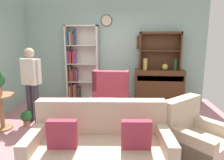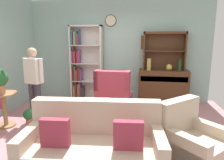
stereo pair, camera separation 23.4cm
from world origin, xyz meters
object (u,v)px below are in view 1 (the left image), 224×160
(person_reading, at_px, (31,80))
(plant_stand, at_px, (1,108))
(sideboard_hutch, at_px, (160,45))
(couch_floral, at_px, (100,148))
(bookshelf, at_px, (79,65))
(vase_round, at_px, (165,67))
(coffee_table, at_px, (109,122))
(bottle_wine, at_px, (175,65))
(sideboard, at_px, (159,84))
(armchair_floral, at_px, (195,141))
(book_stack, at_px, (118,118))
(potted_plant_small, at_px, (27,117))
(vase_tall, at_px, (145,64))
(wingback_chair, at_px, (112,98))

(person_reading, bearing_deg, plant_stand, -139.72)
(sideboard_hutch, height_order, couch_floral, sideboard_hutch)
(couch_floral, height_order, person_reading, person_reading)
(bookshelf, height_order, vase_round, bookshelf)
(plant_stand, distance_m, coffee_table, 2.15)
(sideboard_hutch, height_order, bottle_wine, sideboard_hutch)
(sideboard, height_order, vase_round, vase_round)
(bottle_wine, xyz_separation_m, coffee_table, (-1.52, -2.21, -0.72))
(armchair_floral, bearing_deg, bottle_wine, 84.82)
(vase_round, bearing_deg, book_stack, -115.77)
(bottle_wine, height_order, armchair_floral, bottle_wine)
(potted_plant_small, bearing_deg, plant_stand, -154.77)
(book_stack, bearing_deg, sideboard, 67.49)
(sideboard_hutch, distance_m, vase_round, 0.60)
(bookshelf, distance_m, couch_floral, 3.41)
(sideboard, bearing_deg, armchair_floral, -86.87)
(coffee_table, bearing_deg, couch_floral, -92.64)
(bottle_wine, bearing_deg, vase_tall, 179.34)
(bookshelf, xyz_separation_m, book_stack, (1.24, -2.46, -0.54))
(coffee_table, relative_size, book_stack, 3.78)
(sideboard_hutch, relative_size, person_reading, 0.71)
(person_reading, height_order, book_stack, person_reading)
(sideboard, relative_size, wingback_chair, 1.24)
(book_stack, bearing_deg, armchair_floral, -17.90)
(vase_tall, height_order, couch_floral, vase_tall)
(armchair_floral, relative_size, coffee_table, 1.35)
(vase_round, height_order, person_reading, person_reading)
(plant_stand, height_order, potted_plant_small, plant_stand)
(coffee_table, bearing_deg, wingback_chair, 92.96)
(potted_plant_small, bearing_deg, sideboard_hutch, 33.56)
(bottle_wine, distance_m, potted_plant_small, 3.78)
(couch_floral, bearing_deg, vase_tall, 75.44)
(sideboard_hutch, bearing_deg, plant_stand, -147.38)
(wingback_chair, height_order, book_stack, wingback_chair)
(sideboard, height_order, coffee_table, sideboard)
(potted_plant_small, relative_size, book_stack, 1.45)
(potted_plant_small, bearing_deg, bottle_wine, 27.61)
(plant_stand, xyz_separation_m, potted_plant_small, (0.40, 0.19, -0.25))
(sideboard, bearing_deg, coffee_table, -116.28)
(armchair_floral, bearing_deg, potted_plant_small, 162.58)
(bookshelf, distance_m, coffee_table, 2.70)
(plant_stand, bearing_deg, armchair_floral, -12.55)
(vase_tall, relative_size, potted_plant_small, 0.99)
(sideboard_hutch, relative_size, coffee_table, 1.38)
(vase_tall, bearing_deg, coffee_table, -108.56)
(bookshelf, bearing_deg, book_stack, -63.20)
(sideboard, bearing_deg, plant_stand, -148.76)
(plant_stand, distance_m, book_stack, 2.31)
(sideboard, xyz_separation_m, armchair_floral, (0.15, -2.74, -0.22))
(sideboard_hutch, xyz_separation_m, plant_stand, (-3.26, -2.09, -1.13))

